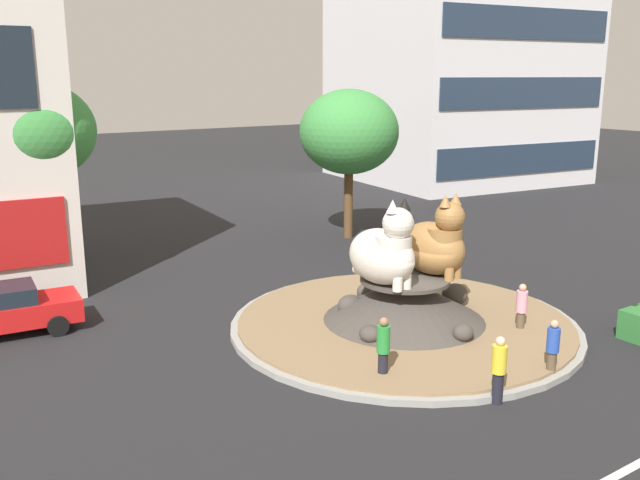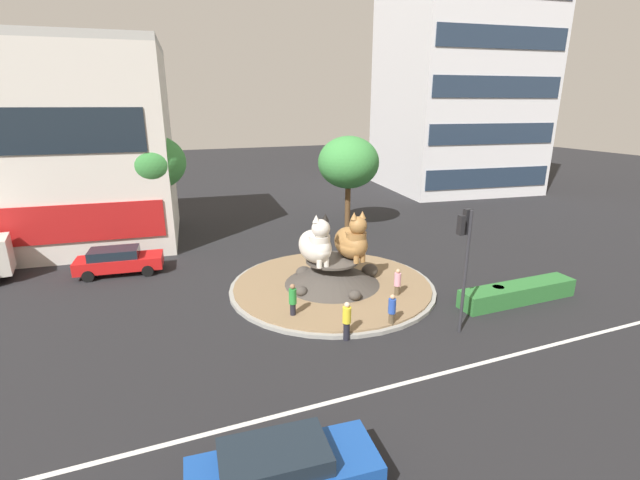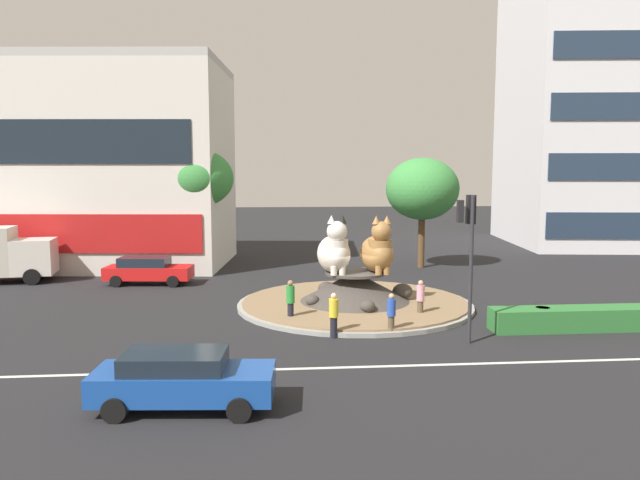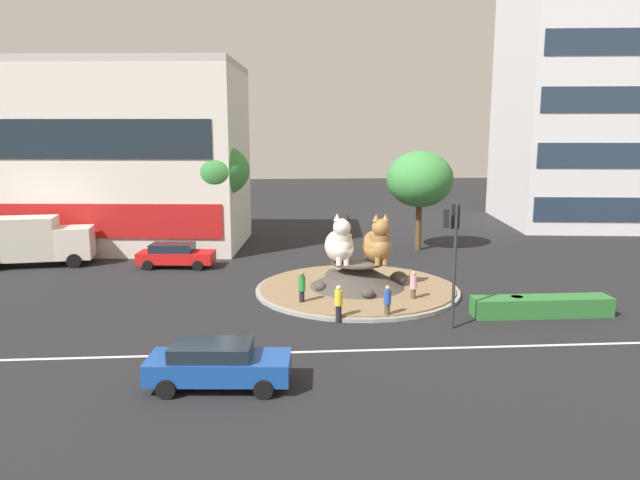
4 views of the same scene
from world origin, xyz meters
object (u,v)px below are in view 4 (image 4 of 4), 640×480
traffic_light_mast (453,239)px  pedestrian_pink_shirt (413,287)px  cat_statue_tabby (377,244)px  sedan_on_far_lane (175,255)px  broadleaf_tree_behind_island (420,179)px  shophouse_block (61,156)px  litter_bin (516,306)px  pedestrian_green_shirt (302,288)px  delivery_box_truck (29,240)px  pedestrian_blue_shirt (387,302)px  second_tree_near_tower (220,171)px  office_tower (597,54)px  hatchback_near_shophouse (217,364)px  cat_statue_white (340,244)px  pedestrian_yellow_shirt (339,303)px

traffic_light_mast → pedestrian_pink_shirt: size_ratio=3.27×
cat_statue_tabby → sedan_on_far_lane: cat_statue_tabby is taller
broadleaf_tree_behind_island → shophouse_block: bearing=171.5°
broadleaf_tree_behind_island → litter_bin: 16.48m
pedestrian_green_shirt → delivery_box_truck: delivery_box_truck is taller
pedestrian_green_shirt → pedestrian_pink_shirt: bearing=72.1°
cat_statue_tabby → pedestrian_blue_shirt: bearing=-12.4°
delivery_box_truck → sedan_on_far_lane: bearing=-13.6°
traffic_light_mast → pedestrian_pink_shirt: 4.93m
cat_statue_tabby → delivery_box_truck: 22.52m
traffic_light_mast → pedestrian_pink_shirt: (-0.76, 3.77, -3.09)m
second_tree_near_tower → shophouse_block: bearing=160.4°
second_tree_near_tower → sedan_on_far_lane: second_tree_near_tower is taller
office_tower → pedestrian_blue_shirt: 39.72m
pedestrian_blue_shirt → delivery_box_truck: bearing=-67.8°
hatchback_near_shophouse → litter_bin: size_ratio=5.42×
cat_statue_white → cat_statue_tabby: size_ratio=1.03×
second_tree_near_tower → hatchback_near_shophouse: (1.88, -22.32, -5.01)m
delivery_box_truck → pedestrian_blue_shirt: bearing=-38.4°
pedestrian_blue_shirt → sedan_on_far_lane: size_ratio=0.33×
pedestrian_pink_shirt → shophouse_block: bearing=110.4°
pedestrian_pink_shirt → litter_bin: pedestrian_pink_shirt is taller
cat_statue_tabby → pedestrian_blue_shirt: size_ratio=1.71×
litter_bin → pedestrian_green_shirt: bearing=168.4°
sedan_on_far_lane → pedestrian_pink_shirt: bearing=-28.6°
shophouse_block → traffic_light_mast: bearing=-36.7°
pedestrian_blue_shirt → litter_bin: bearing=146.3°
sedan_on_far_lane → delivery_box_truck: bearing=179.3°
traffic_light_mast → pedestrian_blue_shirt: size_ratio=3.33×
pedestrian_blue_shirt → delivery_box_truck: size_ratio=0.22×
cat_statue_tabby → litter_bin: cat_statue_tabby is taller
office_tower → hatchback_near_shophouse: 48.80m
sedan_on_far_lane → delivery_box_truck: 9.42m
delivery_box_truck → litter_bin: delivery_box_truck is taller
traffic_light_mast → broadleaf_tree_behind_island: 17.59m
second_tree_near_tower → pedestrian_yellow_shirt: size_ratio=4.42×
sedan_on_far_lane → hatchback_near_shophouse: (4.44, -18.22, 0.01)m
cat_statue_white → pedestrian_yellow_shirt: bearing=-13.7°
shophouse_block → second_tree_near_tower: (12.12, -4.32, -0.90)m
pedestrian_blue_shirt → litter_bin: size_ratio=1.82×
pedestrian_pink_shirt → pedestrian_blue_shirt: 3.09m
hatchback_near_shophouse → litter_bin: 14.91m
cat_statue_tabby → pedestrian_green_shirt: cat_statue_tabby is taller
cat_statue_tabby → hatchback_near_shophouse: size_ratio=0.57×
pedestrian_yellow_shirt → pedestrian_green_shirt: 2.94m
traffic_light_mast → office_tower: office_tower is taller
cat_statue_white → second_tree_near_tower: (-7.22, 10.77, 3.20)m
pedestrian_pink_shirt → pedestrian_green_shirt: bearing=149.6°
second_tree_near_tower → sedan_on_far_lane: 6.96m
pedestrian_pink_shirt → second_tree_near_tower: bearing=96.9°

